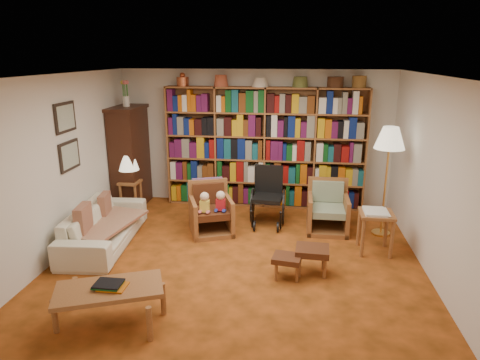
% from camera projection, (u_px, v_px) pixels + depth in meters
% --- Properties ---
extents(floor, '(5.00, 5.00, 0.00)m').
position_uv_depth(floor, '(237.00, 260.00, 5.95)').
color(floor, '#BA541C').
rests_on(floor, ground).
extents(ceiling, '(5.00, 5.00, 0.00)m').
position_uv_depth(ceiling, '(237.00, 75.00, 5.24)').
color(ceiling, white).
rests_on(ceiling, wall_back).
extents(wall_back, '(5.00, 0.00, 5.00)m').
position_uv_depth(wall_back, '(255.00, 138.00, 7.97)').
color(wall_back, silver).
rests_on(wall_back, floor).
extents(wall_front, '(5.00, 0.00, 5.00)m').
position_uv_depth(wall_front, '(193.00, 262.00, 3.22)').
color(wall_front, silver).
rests_on(wall_front, floor).
extents(wall_left, '(0.00, 5.00, 5.00)m').
position_uv_depth(wall_left, '(58.00, 167.00, 5.90)').
color(wall_left, silver).
rests_on(wall_left, floor).
extents(wall_right, '(0.00, 5.00, 5.00)m').
position_uv_depth(wall_right, '(437.00, 180.00, 5.29)').
color(wall_right, silver).
rests_on(wall_right, floor).
extents(bookshelf, '(3.60, 0.30, 2.42)m').
position_uv_depth(bookshelf, '(265.00, 144.00, 7.81)').
color(bookshelf, '#A15F32').
rests_on(bookshelf, floor).
extents(curio_cabinet, '(0.50, 0.95, 2.40)m').
position_uv_depth(curio_cabinet, '(130.00, 156.00, 7.85)').
color(curio_cabinet, '#331A0D').
rests_on(curio_cabinet, floor).
extents(framed_pictures, '(0.03, 0.52, 0.97)m').
position_uv_depth(framed_pictures, '(67.00, 137.00, 6.07)').
color(framed_pictures, black).
rests_on(framed_pictures, wall_left).
extents(sofa, '(2.01, 0.91, 0.57)m').
position_uv_depth(sofa, '(104.00, 226.00, 6.39)').
color(sofa, beige).
rests_on(sofa, floor).
extents(sofa_throw, '(0.90, 1.37, 0.04)m').
position_uv_depth(sofa_throw, '(107.00, 225.00, 6.38)').
color(sofa_throw, '#C8B691').
rests_on(sofa_throw, sofa).
extents(cushion_left, '(0.16, 0.37, 0.35)m').
position_uv_depth(cushion_left, '(105.00, 207.00, 6.70)').
color(cushion_left, maroon).
rests_on(cushion_left, sofa).
extents(cushion_right, '(0.18, 0.42, 0.41)m').
position_uv_depth(cushion_right, '(84.00, 224.00, 6.03)').
color(cushion_right, maroon).
rests_on(cushion_right, sofa).
extents(side_table_lamp, '(0.36, 0.36, 0.58)m').
position_uv_depth(side_table_lamp, '(131.00, 191.00, 7.66)').
color(side_table_lamp, '#A15F32').
rests_on(side_table_lamp, floor).
extents(table_lamp, '(0.36, 0.36, 0.49)m').
position_uv_depth(table_lamp, '(129.00, 163.00, 7.52)').
color(table_lamp, gold).
rests_on(table_lamp, side_table_lamp).
extents(armchair_leather, '(0.87, 0.87, 0.82)m').
position_uv_depth(armchair_leather, '(212.00, 211.00, 6.85)').
color(armchair_leather, '#A15F32').
rests_on(armchair_leather, floor).
extents(armchair_sage, '(0.66, 0.68, 0.81)m').
position_uv_depth(armchair_sage, '(327.00, 211.00, 6.94)').
color(armchair_sage, '#A15F32').
rests_on(armchair_sage, floor).
extents(wheelchair, '(0.56, 0.78, 0.97)m').
position_uv_depth(wheelchair, '(268.00, 198.00, 7.15)').
color(wheelchair, black).
rests_on(wheelchair, floor).
extents(floor_lamp, '(0.46, 0.46, 1.72)m').
position_uv_depth(floor_lamp, '(390.00, 142.00, 6.40)').
color(floor_lamp, gold).
rests_on(floor_lamp, floor).
extents(side_table_papers, '(0.48, 0.48, 0.63)m').
position_uv_depth(side_table_papers, '(376.00, 220.00, 6.06)').
color(side_table_papers, '#A15F32').
rests_on(side_table_papers, floor).
extents(footstool_a, '(0.39, 0.35, 0.30)m').
position_uv_depth(footstool_a, '(287.00, 260.00, 5.42)').
color(footstool_a, '#4E2614').
rests_on(footstool_a, floor).
extents(footstool_b, '(0.44, 0.39, 0.36)m').
position_uv_depth(footstool_b, '(312.00, 252.00, 5.52)').
color(footstool_b, '#4E2614').
rests_on(footstool_b, floor).
extents(coffee_table, '(1.21, 0.91, 0.48)m').
position_uv_depth(coffee_table, '(109.00, 292.00, 4.45)').
color(coffee_table, '#A15F32').
rests_on(coffee_table, floor).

